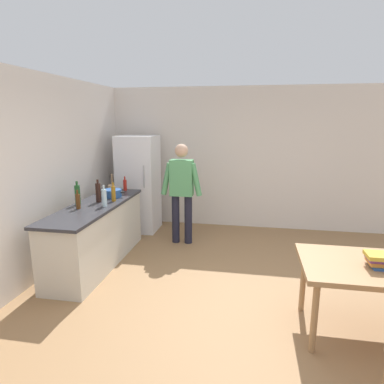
{
  "coord_description": "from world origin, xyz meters",
  "views": [
    {
      "loc": [
        0.19,
        -3.46,
        2.1
      ],
      "look_at": [
        -0.68,
        1.32,
        1.02
      ],
      "focal_mm": 30.93,
      "sensor_mm": 36.0,
      "label": 1
    }
  ],
  "objects": [
    {
      "name": "wall_left",
      "position": [
        -2.6,
        0.2,
        1.35
      ],
      "size": [
        0.12,
        5.6,
        2.7
      ],
      "primitive_type": "cube",
      "color": "silver",
      "rests_on": "ground_plane"
    },
    {
      "name": "bottle_sauce_red",
      "position": [
        -1.93,
        1.79,
        1.0
      ],
      "size": [
        0.06,
        0.06,
        0.24
      ],
      "color": "#B22319",
      "rests_on": "kitchen_counter"
    },
    {
      "name": "ground_plane",
      "position": [
        0.0,
        0.0,
        0.0
      ],
      "size": [
        14.0,
        14.0,
        0.0
      ],
      "primitive_type": "plane",
      "color": "#936D47"
    },
    {
      "name": "utensil_jar",
      "position": [
        -2.07,
        1.54,
        0.98
      ],
      "size": [
        0.11,
        0.11,
        0.32
      ],
      "color": "tan",
      "rests_on": "kitchen_counter"
    },
    {
      "name": "person",
      "position": [
        -0.95,
        1.85,
        0.98
      ],
      "size": [
        0.7,
        0.22,
        1.7
      ],
      "color": "#1E1E2D",
      "rests_on": "ground_plane"
    },
    {
      "name": "bottle_wine_green",
      "position": [
        -2.23,
        0.75,
        1.05
      ],
      "size": [
        0.08,
        0.08,
        0.34
      ],
      "color": "#1E5123",
      "rests_on": "kitchen_counter"
    },
    {
      "name": "bottle_wine_dark",
      "position": [
        -2.01,
        0.94,
        1.05
      ],
      "size": [
        0.08,
        0.08,
        0.34
      ],
      "color": "black",
      "rests_on": "kitchen_counter"
    },
    {
      "name": "bottle_water_clear",
      "position": [
        -1.82,
        0.73,
        1.03
      ],
      "size": [
        0.07,
        0.07,
        0.3
      ],
      "color": "silver",
      "rests_on": "kitchen_counter"
    },
    {
      "name": "cooking_pot",
      "position": [
        -1.94,
        1.29,
        0.96
      ],
      "size": [
        0.4,
        0.28,
        0.12
      ],
      "color": "#285193",
      "rests_on": "kitchen_counter"
    },
    {
      "name": "dining_table",
      "position": [
        1.4,
        -0.3,
        0.67
      ],
      "size": [
        1.4,
        0.9,
        0.75
      ],
      "color": "#9E754C",
      "rests_on": "ground_plane"
    },
    {
      "name": "book_stack",
      "position": [
        1.41,
        -0.35,
        0.82
      ],
      "size": [
        0.28,
        0.23,
        0.14
      ],
      "color": "#284C8E",
      "rests_on": "dining_table"
    },
    {
      "name": "bottle_beer_brown",
      "position": [
        -2.12,
        0.55,
        1.01
      ],
      "size": [
        0.06,
        0.06,
        0.26
      ],
      "color": "#5B3314",
      "rests_on": "kitchen_counter"
    },
    {
      "name": "wall_back",
      "position": [
        0.0,
        3.0,
        1.35
      ],
      "size": [
        6.4,
        0.12,
        2.7
      ],
      "primitive_type": "cube",
      "color": "silver",
      "rests_on": "ground_plane"
    },
    {
      "name": "refrigerator",
      "position": [
        -1.9,
        2.4,
        0.9
      ],
      "size": [
        0.7,
        0.67,
        1.8
      ],
      "color": "white",
      "rests_on": "ground_plane"
    },
    {
      "name": "kitchen_counter",
      "position": [
        -2.0,
        0.8,
        0.45
      ],
      "size": [
        0.64,
        2.2,
        0.9
      ],
      "color": "beige",
      "rests_on": "ground_plane"
    },
    {
      "name": "bottle_oil_amber",
      "position": [
        -1.82,
        1.04,
        1.02
      ],
      "size": [
        0.06,
        0.06,
        0.28
      ],
      "color": "#996619",
      "rests_on": "kitchen_counter"
    }
  ]
}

